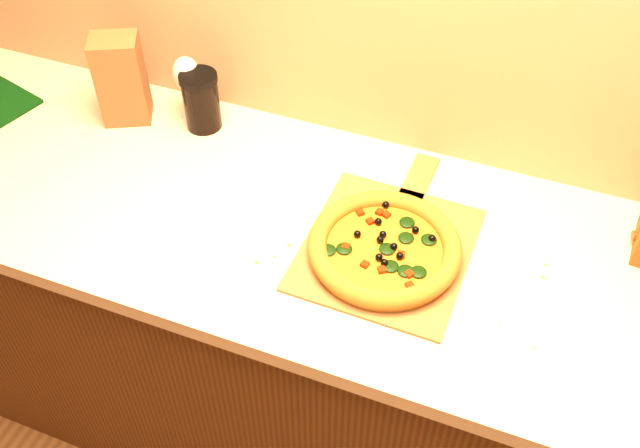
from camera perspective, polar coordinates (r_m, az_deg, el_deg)
The scene contains 7 objects.
cabinet at distance 1.89m, azimuth 3.41°, elevation -10.94°, with size 2.80×0.65×0.86m, color #48210F.
countertop at distance 1.53m, azimuth 4.13°, elevation -1.78°, with size 2.84×0.68×0.04m, color beige.
pizza_peel at distance 1.51m, azimuth 5.52°, elevation -1.61°, with size 0.34×0.51×0.01m.
pizza at distance 1.47m, azimuth 5.17°, elevation -1.92°, with size 0.32×0.32×0.04m.
wine_glass at distance 1.80m, azimuth -10.63°, elevation 11.61°, with size 0.07×0.07×0.17m.
paper_bag at distance 1.83m, azimuth -15.62°, elevation 11.07°, with size 0.11×0.09×0.22m, color brown.
dark_jar at distance 1.78m, azimuth -9.48°, elevation 9.70°, with size 0.09×0.09×0.15m.
Camera 1 is at (0.27, 0.43, 2.02)m, focal length 40.00 mm.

